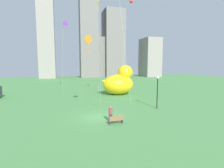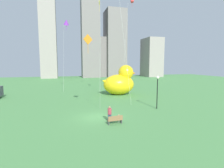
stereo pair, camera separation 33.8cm
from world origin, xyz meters
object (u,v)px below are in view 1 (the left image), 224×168
person_adult (111,113)px  kite_red (131,1)px  kite_yellow (99,9)px  park_bench (116,120)px  kite_orange (89,42)px  giant_inflatable_duck (119,82)px  lamppost (158,84)px  person_child (120,118)px  kite_purple (65,22)px

person_adult → kite_red: bearing=63.2°
kite_yellow → person_adult: bearing=-98.5°
park_bench → kite_orange: size_ratio=0.16×
giant_inflatable_duck → kite_orange: bearing=-124.3°
park_bench → giant_inflatable_duck: 17.57m
lamppost → person_child: bearing=-149.1°
park_bench → kite_red: (10.35, 22.09, 19.87)m
person_adult → kite_purple: kite_purple is taller
park_bench → person_child: size_ratio=1.88×
lamppost → park_bench: bearing=-148.3°
park_bench → kite_yellow: kite_yellow is taller
park_bench → kite_yellow: size_ratio=0.08×
kite_purple → lamppost: bearing=-58.1°
kite_red → kite_yellow: bearing=-176.9°
lamppost → kite_red: kite_red is taller
person_adult → kite_yellow: kite_yellow is taller
person_adult → kite_red: 30.67m
person_child → giant_inflatable_duck: size_ratio=0.12×
kite_red → kite_yellow: 8.02m
kite_purple → kite_orange: size_ratio=1.61×
person_child → kite_orange: bearing=116.3°
park_bench → kite_yellow: 27.91m
park_bench → kite_red: kite_red is taller
person_child → giant_inflatable_duck: 16.98m
giant_inflatable_duck → lamppost: 12.10m
lamppost → kite_purple: (-11.49, 18.49, 11.53)m
kite_orange → person_adult: bearing=-71.1°
park_bench → kite_red: size_ratio=0.08×
giant_inflatable_duck → lamppost: (1.50, -11.97, 0.89)m
lamppost → kite_red: bearing=80.1°
park_bench → person_adult: (-0.35, 0.88, 0.46)m
person_adult → lamppost: 8.81m
kite_purple → kite_red: bearing=-3.5°
giant_inflatable_duck → kite_purple: bearing=146.9°
kite_orange → giant_inflatable_duck: bearing=55.7°
kite_yellow → park_bench: bearing=-97.2°
park_bench → kite_purple: 27.48m
person_child → kite_red: kite_red is taller
kite_purple → kite_orange: 18.90m
giant_inflatable_duck → kite_yellow: kite_yellow is taller
kite_orange → kite_yellow: bearing=74.3°
kite_purple → kite_yellow: 7.64m
person_adult → giant_inflatable_duck: 16.83m
kite_red → kite_yellow: (-7.61, -0.41, -2.50)m
person_adult → kite_purple: size_ratio=0.11×
giant_inflatable_duck → person_adult: bearing=-111.5°
park_bench → lamppost: (7.29, 4.49, 2.94)m
person_adult → kite_yellow: bearing=81.5°
person_child → giant_inflatable_duck: (5.25, 16.02, 2.05)m
park_bench → person_child: 0.69m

